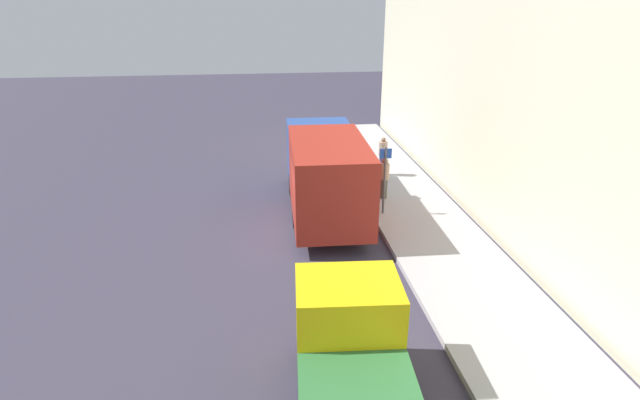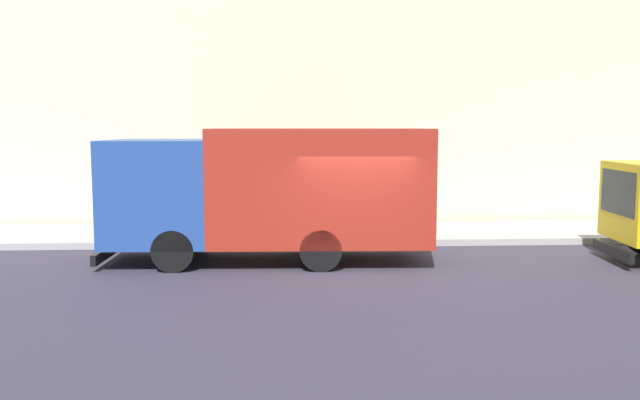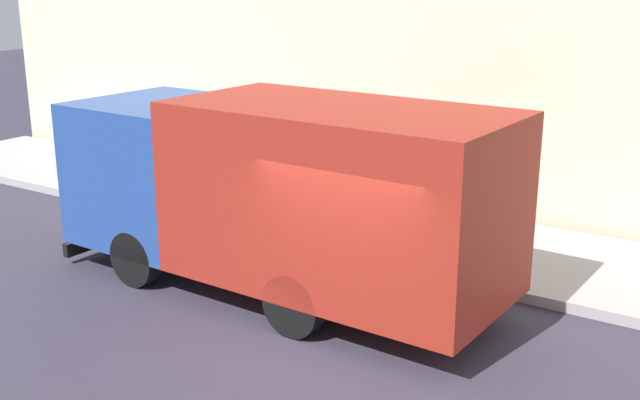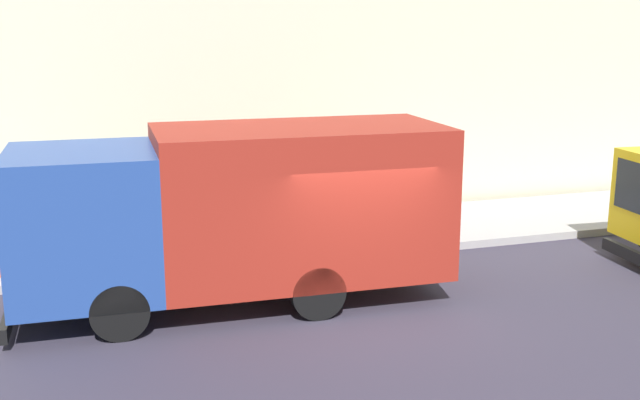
{
  "view_description": "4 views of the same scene",
  "coord_description": "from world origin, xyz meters",
  "px_view_note": "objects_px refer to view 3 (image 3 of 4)",
  "views": [
    {
      "loc": [
        -1.05,
        -15.32,
        7.56
      ],
      "look_at": [
        0.87,
        -0.29,
        1.42
      ],
      "focal_mm": 28.05,
      "sensor_mm": 36.0,
      "label": 1
    },
    {
      "loc": [
        -14.07,
        1.57,
        3.15
      ],
      "look_at": [
        0.67,
        0.76,
        1.5
      ],
      "focal_mm": 37.46,
      "sensor_mm": 36.0,
      "label": 2
    },
    {
      "loc": [
        -8.02,
        -5.04,
        4.91
      ],
      "look_at": [
        1.1,
        0.95,
        1.72
      ],
      "focal_mm": 44.06,
      "sensor_mm": 36.0,
      "label": 3
    },
    {
      "loc": [
        -11.38,
        4.42,
        4.85
      ],
      "look_at": [
        1.72,
        0.24,
        1.65
      ],
      "focal_mm": 43.25,
      "sensor_mm": 36.0,
      "label": 4
    }
  ],
  "objects_px": {
    "large_utility_truck": "(279,188)",
    "pedestrian_walking": "(322,187)",
    "pedestrian_standing": "(229,160)",
    "traffic_cone_orange": "(193,190)",
    "street_sign_post": "(381,169)"
  },
  "relations": [
    {
      "from": "street_sign_post",
      "to": "traffic_cone_orange",
      "type": "bearing_deg",
      "value": 86.74
    },
    {
      "from": "large_utility_truck",
      "to": "pedestrian_walking",
      "type": "xyz_separation_m",
      "value": [
        2.46,
        0.82,
        -0.67
      ]
    },
    {
      "from": "large_utility_truck",
      "to": "pedestrian_standing",
      "type": "relative_size",
      "value": 4.35
    },
    {
      "from": "pedestrian_walking",
      "to": "pedestrian_standing",
      "type": "bearing_deg",
      "value": -152.3
    },
    {
      "from": "pedestrian_standing",
      "to": "traffic_cone_orange",
      "type": "bearing_deg",
      "value": -62.99
    },
    {
      "from": "pedestrian_walking",
      "to": "traffic_cone_orange",
      "type": "xyz_separation_m",
      "value": [
        -0.13,
        3.12,
        -0.5
      ]
    },
    {
      "from": "traffic_cone_orange",
      "to": "street_sign_post",
      "type": "distance_m",
      "value": 4.73
    },
    {
      "from": "large_utility_truck",
      "to": "pedestrian_walking",
      "type": "height_order",
      "value": "large_utility_truck"
    },
    {
      "from": "traffic_cone_orange",
      "to": "street_sign_post",
      "type": "height_order",
      "value": "street_sign_post"
    },
    {
      "from": "large_utility_truck",
      "to": "traffic_cone_orange",
      "type": "relative_size",
      "value": 10.3
    },
    {
      "from": "pedestrian_standing",
      "to": "street_sign_post",
      "type": "distance_m",
      "value": 4.36
    },
    {
      "from": "large_utility_truck",
      "to": "traffic_cone_orange",
      "type": "distance_m",
      "value": 4.72
    },
    {
      "from": "pedestrian_standing",
      "to": "street_sign_post",
      "type": "height_order",
      "value": "street_sign_post"
    },
    {
      "from": "large_utility_truck",
      "to": "pedestrian_walking",
      "type": "relative_size",
      "value": 4.59
    },
    {
      "from": "large_utility_truck",
      "to": "pedestrian_standing",
      "type": "distance_m",
      "value": 4.73
    }
  ]
}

